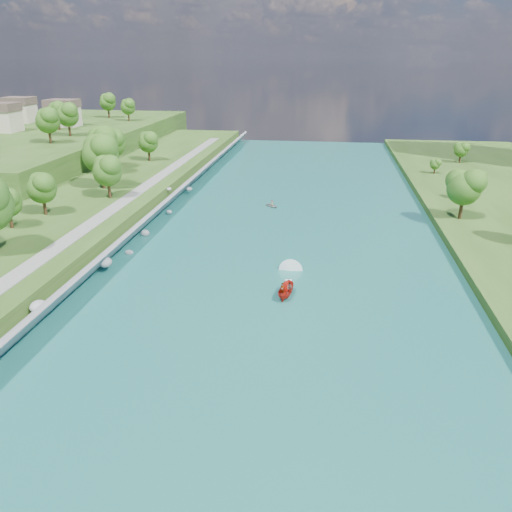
# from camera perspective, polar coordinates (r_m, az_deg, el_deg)

# --- Properties ---
(ground) EXTENTS (260.00, 260.00, 0.00)m
(ground) POSITION_cam_1_polar(r_m,az_deg,el_deg) (61.34, 0.75, -7.47)
(ground) COLOR #2D5119
(ground) RESTS_ON ground
(river_water) EXTENTS (55.00, 240.00, 0.10)m
(river_water) POSITION_cam_1_polar(r_m,az_deg,el_deg) (79.26, 2.63, -0.41)
(river_water) COLOR #185B58
(river_water) RESTS_ON ground
(ridge_west) EXTENTS (60.00, 120.00, 9.00)m
(ridge_west) POSITION_cam_1_polar(r_m,az_deg,el_deg) (174.79, -23.19, 11.72)
(ridge_west) COLOR #2D5119
(ridge_west) RESTS_ON ground
(riprap_bank) EXTENTS (3.88, 236.00, 4.18)m
(riprap_bank) POSITION_cam_1_polar(r_m,az_deg,el_deg) (84.05, -15.24, 1.42)
(riprap_bank) COLOR slate
(riprap_bank) RESTS_ON ground
(riverside_path) EXTENTS (3.00, 200.00, 0.10)m
(riverside_path) POSITION_cam_1_polar(r_m,az_deg,el_deg) (87.09, -19.15, 2.89)
(riverside_path) COLOR gray
(riverside_path) RESTS_ON berm_west
(ridge_houses) EXTENTS (29.50, 29.50, 8.40)m
(ridge_houses) POSITION_cam_1_polar(r_m,az_deg,el_deg) (181.18, -24.53, 14.66)
(ridge_houses) COLOR beige
(ridge_houses) RESTS_ON ridge_west
(trees_ridge) EXTENTS (22.76, 64.51, 10.89)m
(trees_ridge) POSITION_cam_1_polar(r_m,az_deg,el_deg) (169.12, -19.52, 15.22)
(trees_ridge) COLOR #235316
(trees_ridge) RESTS_ON ridge_west
(motorboat) EXTENTS (3.60, 19.16, 2.12)m
(motorboat) POSITION_cam_1_polar(r_m,az_deg,el_deg) (67.99, 3.49, -3.61)
(motorboat) COLOR #B1180E
(motorboat) RESTS_ON river_water
(raft) EXTENTS (3.84, 3.82, 1.57)m
(raft) POSITION_cam_1_polar(r_m,az_deg,el_deg) (107.24, 1.84, 5.82)
(raft) COLOR gray
(raft) RESTS_ON river_water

